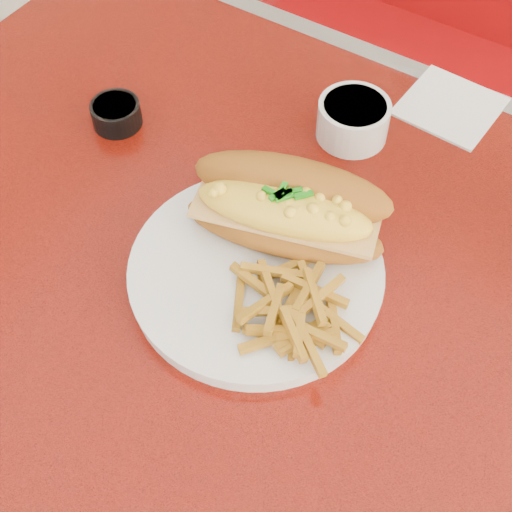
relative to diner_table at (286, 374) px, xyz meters
The scene contains 9 objects.
diner_table is the anchor object (origin of this frame).
booth_bench_far 0.87m from the diner_table, 90.00° to the left, with size 1.20×0.51×0.90m.
dinner_plate 0.18m from the diner_table, behind, with size 0.30×0.30×0.02m.
mac_hoagie 0.23m from the diner_table, 126.01° to the left, with size 0.23×0.16×0.09m.
fries_pile 0.20m from the diner_table, 69.75° to the right, with size 0.11×0.10×0.03m, color #C18920, non-canonical shape.
fork 0.18m from the diner_table, 46.33° to the left, with size 0.02×0.13×0.00m.
gravy_ramekin 0.32m from the diner_table, 104.43° to the left, with size 0.09×0.09×0.05m.
sauce_cup_left 0.38m from the diner_table, 161.04° to the left, with size 0.08×0.08×0.03m.
paper_napkin 0.39m from the diner_table, 87.00° to the left, with size 0.11×0.11×0.00m, color white.
Camera 1 is at (0.18, -0.35, 1.39)m, focal length 50.00 mm.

